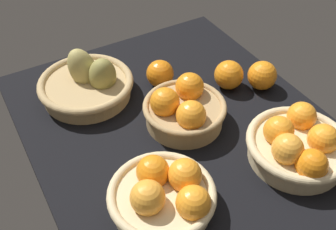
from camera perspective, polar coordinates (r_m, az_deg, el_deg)
name	(u,v)px	position (r cm, az deg, el deg)	size (l,w,h in cm)	color
market_tray	(177,127)	(103.47, 1.27, -1.74)	(84.00, 72.00, 3.00)	black
basket_near_right	(164,194)	(82.83, -0.52, -11.17)	(22.27, 22.27, 10.24)	#D3BC8C
basket_far_right	(298,145)	(95.66, 17.95, -4.08)	(23.70, 23.70, 10.59)	#D3BC8C
basket_near_left_pears	(88,83)	(110.56, -11.28, 4.43)	(25.58, 25.58, 14.10)	tan
basket_center	(184,109)	(99.68, 2.23, 0.86)	(20.81, 20.81, 10.97)	tan
loose_orange_front_gap	(160,74)	(111.87, -1.13, 5.86)	(7.67, 7.67, 7.67)	orange
loose_orange_back_gap	(229,75)	(112.34, 8.60, 5.64)	(8.07, 8.07, 8.07)	orange
loose_orange_side_gap	(262,75)	(113.88, 13.19, 5.47)	(8.03, 8.03, 8.03)	orange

